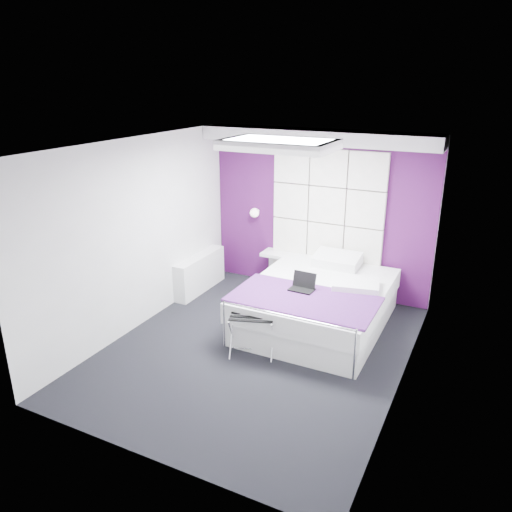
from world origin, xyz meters
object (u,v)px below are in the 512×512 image
Objects in this scene: bed at (318,302)px; nightstand at (277,254)px; radiator at (200,273)px; luggage_rack at (252,334)px; wall_lamp at (256,212)px; laptop at (303,285)px.

bed is 1.49m from nightstand.
radiator is 0.53× the size of bed.
radiator is at bearing -145.83° from nightstand.
radiator reaches higher than luggage_rack.
wall_lamp is 0.28× the size of luggage_rack.
bed is 0.49m from laptop.
wall_lamp reaches higher than radiator.
laptop is (1.39, -1.36, -0.52)m from wall_lamp.
wall_lamp is 0.12× the size of radiator.
wall_lamp is 1.35m from radiator.
radiator is at bearing -130.10° from wall_lamp.
laptop is (0.35, 0.81, 0.43)m from luggage_rack.
wall_lamp is 0.32× the size of nightstand.
wall_lamp reaches higher than luggage_rack.
radiator is at bearing 120.97° from luggage_rack.
nightstand is at bearing 137.02° from bed.
bed is 4.17× the size of luggage_rack.
laptop is (2.03, -0.60, 0.40)m from radiator.
radiator is at bearing 172.41° from bed.
wall_lamp is at bearing 174.57° from nightstand.
nightstand is 1.64m from laptop.
nightstand is at bearing 34.17° from radiator.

